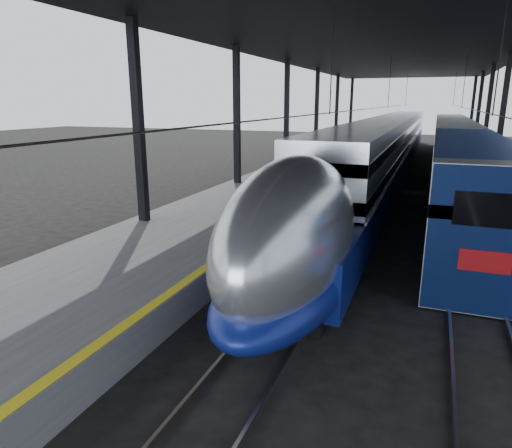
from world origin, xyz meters
The scene contains 7 objects.
ground centered at (0.00, 0.00, 0.00)m, with size 160.00×160.00×0.00m, color black.
platform centered at (-3.50, 20.00, 0.50)m, with size 6.00×80.00×1.00m, color #4C4C4F.
yellow_strip centered at (-0.70, 20.00, 1.00)m, with size 0.30×80.00×0.01m, color gold.
rails centered at (4.50, 20.00, 0.08)m, with size 6.52×80.00×0.16m.
canopy centered at (1.90, 20.00, 9.12)m, with size 18.00×75.00×9.47m.
tgv_train centered at (2.00, 28.26, 2.17)m, with size 3.23×65.20×4.64m.
second_train centered at (7.00, 29.55, 2.18)m, with size 3.12×56.05×4.30m.
Camera 1 is at (5.42, -10.84, 5.87)m, focal length 32.00 mm.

